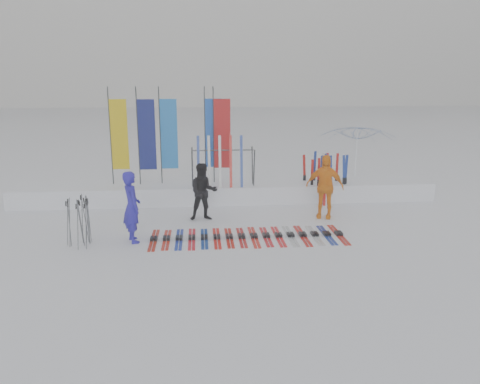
{
  "coord_description": "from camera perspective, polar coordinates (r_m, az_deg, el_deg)",
  "views": [
    {
      "loc": [
        -0.91,
        -10.87,
        4.02
      ],
      "look_at": [
        0.2,
        1.6,
        1.0
      ],
      "focal_mm": 35.0,
      "sensor_mm": 36.0,
      "label": 1
    }
  ],
  "objects": [
    {
      "name": "person_blue",
      "position": [
        12.03,
        -13.06,
        -1.78
      ],
      "size": [
        0.65,
        0.78,
        1.82
      ],
      "primitive_type": "imported",
      "rotation": [
        0.0,
        0.0,
        1.96
      ],
      "color": "#241DA9",
      "rests_on": "ground"
    },
    {
      "name": "ski_rack",
      "position": [
        15.31,
        -2.1,
        3.64
      ],
      "size": [
        2.04,
        0.8,
        1.23
      ],
      "color": "#383A3F",
      "rests_on": "ground"
    },
    {
      "name": "feather_flags",
      "position": [
        15.78,
        -8.09,
        6.97
      ],
      "size": [
        3.97,
        0.32,
        3.2
      ],
      "color": "#383A3F",
      "rests_on": "ground"
    },
    {
      "name": "tent_canopy",
      "position": [
        17.69,
        13.93,
        4.1
      ],
      "size": [
        3.57,
        3.6,
        2.46
      ],
      "primitive_type": "imported",
      "rotation": [
        0.0,
        0.0,
        -0.42
      ],
      "color": "white",
      "rests_on": "ground"
    },
    {
      "name": "person_yellow",
      "position": [
        14.01,
        10.28,
        0.67
      ],
      "size": [
        1.2,
        0.84,
        1.89
      ],
      "primitive_type": "imported",
      "rotation": [
        0.0,
        0.0,
        -0.38
      ],
      "color": "orange",
      "rests_on": "ground"
    },
    {
      "name": "pole_cluster",
      "position": [
        12.22,
        -18.82,
        -3.48
      ],
      "size": [
        0.6,
        0.73,
        1.26
      ],
      "color": "#595B60",
      "rests_on": "ground"
    },
    {
      "name": "person_black",
      "position": [
        13.61,
        -4.48,
        0.01
      ],
      "size": [
        0.87,
        0.71,
        1.68
      ],
      "primitive_type": "imported",
      "rotation": [
        0.0,
        0.0,
        0.1
      ],
      "color": "black",
      "rests_on": "ground"
    },
    {
      "name": "snow_bank",
      "position": [
        15.93,
        -1.67,
        0.06
      ],
      "size": [
        14.0,
        1.6,
        0.6
      ],
      "primitive_type": "cube",
      "color": "white",
      "rests_on": "ground"
    },
    {
      "name": "ground",
      "position": [
        11.62,
        -0.29,
        -6.67
      ],
      "size": [
        120.0,
        120.0,
        0.0
      ],
      "primitive_type": "plane",
      "color": "white",
      "rests_on": "ground"
    },
    {
      "name": "upright_skis",
      "position": [
        16.01,
        10.34,
        1.67
      ],
      "size": [
        1.33,
        1.2,
        1.69
      ],
      "color": "navy",
      "rests_on": "ground"
    },
    {
      "name": "ski_row",
      "position": [
        12.25,
        0.99,
        -5.42
      ],
      "size": [
        5.02,
        1.69,
        0.07
      ],
      "color": "#AE210D",
      "rests_on": "ground"
    }
  ]
}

